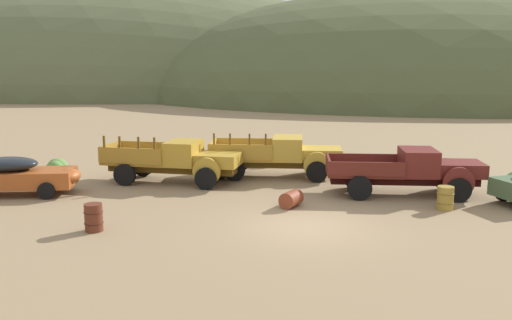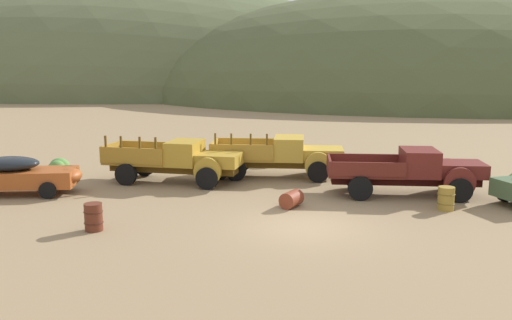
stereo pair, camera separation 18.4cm
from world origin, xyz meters
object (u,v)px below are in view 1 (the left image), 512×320
oil_drum_spare (445,198)px  oil_drum_tipped (291,199)px  car_oxide_orange (19,175)px  oil_drum_by_truck (94,217)px  truck_mustard (181,161)px  truck_oxblood (416,171)px  truck_faded_yellow (285,156)px

oil_drum_spare → oil_drum_tipped: 5.64m
car_oxide_orange → oil_drum_by_truck: size_ratio=5.57×
truck_mustard → oil_drum_spare: (10.22, -4.57, -0.56)m
car_oxide_orange → oil_drum_spare: (16.56, -2.41, -0.38)m
truck_oxblood → oil_drum_by_truck: (-11.72, -4.70, -0.54)m
car_oxide_orange → oil_drum_spare: 16.73m
truck_faded_yellow → truck_oxblood: truck_faded_yellow is taller
truck_oxblood → oil_drum_by_truck: truck_oxblood is taller
car_oxide_orange → truck_mustard: truck_mustard is taller
truck_faded_yellow → car_oxide_orange: bearing=-157.5°
car_oxide_orange → truck_faded_yellow: (11.04, 3.44, 0.19)m
car_oxide_orange → oil_drum_by_truck: car_oxide_orange is taller
car_oxide_orange → truck_oxblood: (16.10, -0.17, 0.18)m
truck_oxblood → oil_drum_spare: 2.35m
truck_mustard → oil_drum_by_truck: bearing=-93.2°
oil_drum_spare → oil_drum_tipped: (-5.62, 0.41, -0.13)m
truck_oxblood → truck_mustard: bearing=171.4°
oil_drum_spare → truck_oxblood: bearing=101.6°
car_oxide_orange → truck_oxblood: size_ratio=0.79×
truck_faded_yellow → truck_oxblood: bearing=-30.3°
car_oxide_orange → truck_faded_yellow: truck_faded_yellow is taller
oil_drum_by_truck → truck_faded_yellow: bearing=51.3°
truck_mustard → oil_drum_spare: 11.21m
truck_faded_yellow → oil_drum_spare: 8.06m
oil_drum_tipped → oil_drum_spare: bearing=-4.1°
truck_faded_yellow → oil_drum_spare: size_ratio=7.20×
truck_mustard → oil_drum_tipped: size_ratio=5.76×
truck_faded_yellow → truck_oxblood: 6.21m
oil_drum_by_truck → oil_drum_spare: size_ratio=1.04×
truck_mustard → oil_drum_by_truck: size_ratio=7.03×
truck_mustard → truck_faded_yellow: bearing=27.6°
truck_oxblood → truck_faded_yellow: bearing=149.3°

